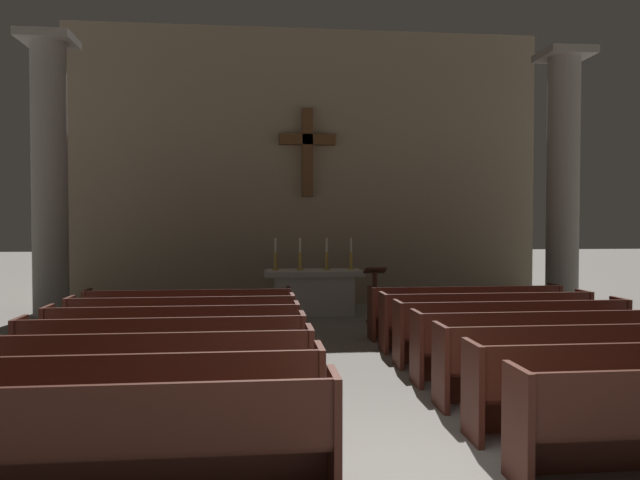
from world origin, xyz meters
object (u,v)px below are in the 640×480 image
at_px(candlestick_inner_right, 327,259).
at_px(candlestick_outer_right, 351,259).
at_px(candlestick_outer_left, 275,260).
at_px(pew_left_row_7, 190,316).
at_px(pew_right_row_6, 486,321).
at_px(pew_right_row_4, 544,345).
at_px(column_right_second, 563,188).
at_px(pew_left_row_3, 150,374).
at_px(candlestick_inner_left, 300,260).
at_px(pew_right_row_3, 586,363).
at_px(pew_left_row_1, 105,442).
at_px(pew_left_row_5, 175,338).
at_px(lectern, 375,296).
at_px(pew_left_row_2, 132,402).
at_px(pew_left_row_4, 164,354).
at_px(column_left_second, 50,185).
at_px(pew_right_row_5, 512,332).
at_px(pew_left_row_6, 183,326).
at_px(altar, 313,291).
at_px(pew_right_row_7, 465,312).

distance_m(candlestick_inner_right, candlestick_outer_right, 0.55).
bearing_deg(candlestick_outer_left, pew_left_row_7, -116.98).
distance_m(pew_left_row_7, pew_right_row_6, 4.96).
xyz_separation_m(pew_right_row_4, column_right_second, (2.94, 5.22, 2.33)).
xyz_separation_m(pew_left_row_3, candlestick_inner_right, (2.73, 7.16, 0.76)).
bearing_deg(column_right_second, candlestick_inner_left, 170.77).
relative_size(pew_left_row_3, candlestick_inner_left, 4.82).
relative_size(pew_right_row_3, candlestick_outer_left, 4.82).
relative_size(pew_left_row_1, pew_left_row_7, 1.00).
xyz_separation_m(pew_left_row_5, lectern, (3.59, 3.93, 0.07)).
bearing_deg(pew_left_row_2, pew_left_row_4, 90.00).
relative_size(pew_right_row_6, candlestick_outer_left, 4.82).
relative_size(column_left_second, lectern, 5.02).
bearing_deg(candlestick_inner_left, candlestick_outer_left, 180.00).
bearing_deg(candlestick_outer_right, pew_right_row_5, -72.92).
xyz_separation_m(pew_left_row_3, lectern, (3.59, 5.96, 0.07)).
distance_m(pew_left_row_7, column_right_second, 8.42).
bearing_deg(candlestick_outer_right, pew_left_row_6, -128.55).
xyz_separation_m(pew_left_row_1, candlestick_inner_right, (2.73, 9.19, 0.76)).
relative_size(pew_left_row_3, altar, 1.57).
xyz_separation_m(pew_left_row_4, column_right_second, (7.79, 5.22, 2.33)).
bearing_deg(candlestick_inner_left, pew_right_row_4, -66.07).
height_order(pew_left_row_1, lectern, lectern).
xyz_separation_m(candlestick_inner_right, candlestick_outer_right, (0.55, 0.00, 0.00)).
bearing_deg(pew_left_row_3, candlestick_inner_left, 73.47).
bearing_deg(pew_right_row_3, candlestick_inner_left, 110.84).
relative_size(pew_right_row_5, candlestick_inner_right, 4.82).
height_order(column_right_second, lectern, column_right_second).
distance_m(pew_left_row_7, pew_right_row_3, 6.33).
bearing_deg(candlestick_inner_left, pew_left_row_5, -112.52).
distance_m(pew_right_row_3, pew_right_row_6, 3.05).
relative_size(pew_right_row_5, candlestick_outer_right, 4.82).
relative_size(pew_right_row_6, pew_right_row_7, 1.00).
xyz_separation_m(altar, candlestick_inner_left, (-0.30, 0.00, 0.71)).
bearing_deg(candlestick_outer_left, candlestick_inner_left, 0.00).
relative_size(pew_left_row_2, pew_left_row_6, 1.00).
height_order(pew_left_row_1, pew_left_row_2, same).
distance_m(pew_left_row_6, column_right_second, 8.74).
bearing_deg(column_right_second, pew_left_row_3, -141.33).
bearing_deg(altar, pew_left_row_1, -104.78).
relative_size(pew_left_row_5, candlestick_outer_left, 4.82).
height_order(column_left_second, altar, column_left_second).
bearing_deg(pew_left_row_5, altar, 64.68).
bearing_deg(column_right_second, column_left_second, 180.00).
height_order(altar, candlestick_outer_left, candlestick_outer_left).
bearing_deg(pew_right_row_4, altar, 111.55).
bearing_deg(pew_left_row_1, column_right_second, 46.70).
height_order(pew_left_row_2, candlestick_inner_right, candlestick_inner_right).
height_order(pew_left_row_1, column_right_second, column_right_second).
bearing_deg(lectern, pew_left_row_2, -117.21).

